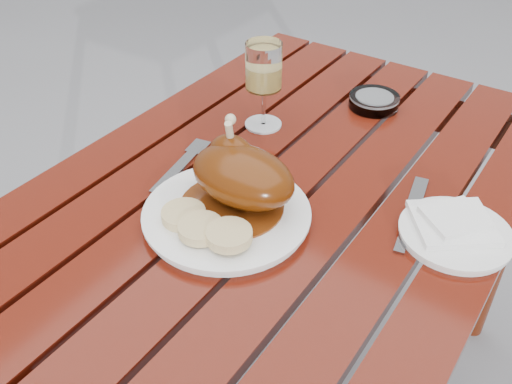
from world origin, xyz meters
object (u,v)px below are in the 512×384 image
table (281,312)px  ashtray (374,101)px  side_plate (455,234)px  dinner_plate (227,215)px  wine_glass (264,86)px

table → ashtray: size_ratio=10.59×
side_plate → ashtray: size_ratio=1.65×
dinner_plate → table: bearing=81.2°
dinner_plate → ashtray: ashtray is taller
table → side_plate: bearing=3.1°
ashtray → wine_glass: bearing=-127.9°
dinner_plate → wine_glass: bearing=112.4°
ashtray → dinner_plate: bearing=-94.4°
side_plate → ashtray: ashtray is taller
dinner_plate → ashtray: 0.51m
dinner_plate → side_plate: 0.38m
table → ashtray: 0.52m
side_plate → table: bearing=-176.9°
table → dinner_plate: dinner_plate is taller
wine_glass → side_plate: (0.46, -0.13, -0.09)m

